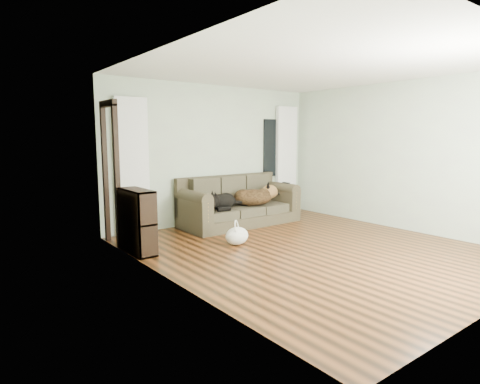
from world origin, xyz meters
TOP-DOWN VIEW (x-y plane):
  - floor at (0.00, 0.00)m, footprint 5.00×5.00m
  - ceiling at (0.00, 0.00)m, footprint 5.00×5.00m
  - wall_back at (0.00, 2.50)m, footprint 4.50×0.04m
  - wall_left at (-2.25, 0.00)m, footprint 0.04×5.00m
  - wall_right at (2.25, 0.00)m, footprint 0.04×5.00m
  - curtain_left at (-1.70, 2.42)m, footprint 0.55×0.08m
  - curtain_right at (1.80, 2.42)m, footprint 0.55×0.08m
  - window_pane at (1.45, 2.47)m, footprint 0.50×0.03m
  - door_casing at (-2.20, 2.05)m, footprint 0.07×0.60m
  - sofa at (0.20, 1.97)m, footprint 2.26×0.97m
  - dog_black_lab at (-0.28, 1.93)m, footprint 0.70×0.54m
  - dog_shepherd at (0.46, 1.87)m, footprint 0.93×0.82m
  - tv_remote at (1.21, 1.80)m, footprint 0.06×0.17m
  - tote_bag at (-0.73, 0.85)m, footprint 0.46×0.42m
  - bookshelf at (-2.09, 1.37)m, footprint 0.36×0.75m

SIDE VIEW (x-z plane):
  - floor at x=0.00m, z-range 0.00..0.00m
  - tote_bag at x=-0.73m, z-range 0.02..0.30m
  - sofa at x=0.20m, z-range -0.01..0.91m
  - dog_black_lab at x=-0.28m, z-range 0.34..0.62m
  - dog_shepherd at x=0.46m, z-range 0.32..0.66m
  - bookshelf at x=-2.09m, z-range 0.05..0.95m
  - tv_remote at x=1.21m, z-range 0.72..0.74m
  - door_casing at x=-2.20m, z-range 0.00..2.10m
  - curtain_left at x=-1.70m, z-range 0.02..2.27m
  - curtain_right at x=1.80m, z-range 0.02..2.27m
  - wall_back at x=0.00m, z-range 0.00..2.60m
  - wall_left at x=-2.25m, z-range 0.00..2.60m
  - wall_right at x=2.25m, z-range 0.00..2.60m
  - window_pane at x=1.45m, z-range 0.80..2.00m
  - ceiling at x=0.00m, z-range 2.60..2.60m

